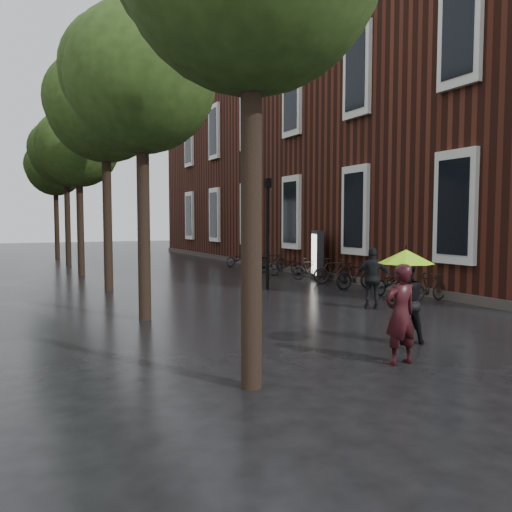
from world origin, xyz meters
TOP-DOWN VIEW (x-y plane):
  - ground at (0.00, 0.00)m, footprint 120.00×120.00m
  - brick_building at (10.47, 19.46)m, footprint 10.20×33.20m
  - street_trees at (-3.99, 15.91)m, footprint 4.33×34.03m
  - person_burgundy at (-1.07, 0.94)m, footprint 0.67×0.46m
  - person_black at (0.13, 2.08)m, footprint 1.03×0.93m
  - lime_umbrella at (-0.45, 1.47)m, footprint 1.06×1.06m
  - pedestrian_walking at (2.24, 5.60)m, footprint 1.11×0.95m
  - parked_bicycles at (4.66, 12.99)m, footprint 2.08×14.68m
  - ad_lightbox at (4.96, 12.53)m, footprint 0.32×1.42m
  - lamp_post at (1.48, 10.67)m, footprint 0.21×0.21m
  - cycle_sign at (-2.82, 18.98)m, footprint 0.14×0.49m

SIDE VIEW (x-z plane):
  - ground at x=0.00m, z-range 0.00..0.00m
  - parked_bicycles at x=4.66m, z-range -0.04..1.01m
  - person_black at x=0.13m, z-range 0.00..1.75m
  - pedestrian_walking at x=2.24m, z-range 0.00..1.79m
  - person_burgundy at x=-1.07m, z-range 0.00..1.80m
  - ad_lightbox at x=4.96m, z-range 0.00..2.15m
  - cycle_sign at x=-2.82m, z-range 0.43..3.11m
  - lime_umbrella at x=-0.45m, z-range 1.09..2.66m
  - lamp_post at x=1.48m, z-range 0.44..4.58m
  - brick_building at x=10.47m, z-range -0.01..11.99m
  - street_trees at x=-3.99m, z-range 1.88..10.79m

